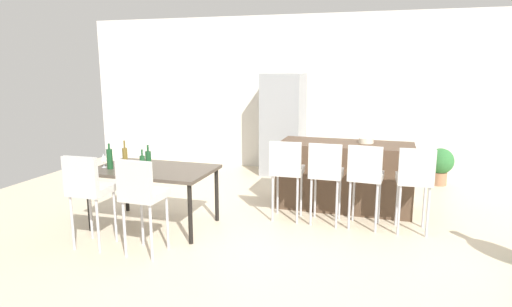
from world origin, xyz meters
TOP-DOWN VIEW (x-y plane):
  - ground_plane at (0.00, 0.00)m, footprint 10.00×10.00m
  - back_wall at (0.00, 3.20)m, footprint 10.00×0.12m
  - kitchen_island at (0.45, 1.11)m, footprint 1.83×0.78m
  - bar_chair_left at (-0.21, 0.33)m, footprint 0.42×0.42m
  - bar_chair_middle at (0.29, 0.33)m, footprint 0.40×0.40m
  - bar_chair_right at (0.77, 0.33)m, footprint 0.43×0.43m
  - bar_chair_far at (1.33, 0.33)m, footprint 0.42×0.42m
  - dining_table at (-1.73, -0.35)m, footprint 1.46×0.90m
  - dining_chair_near at (-2.06, -1.16)m, footprint 0.41×0.41m
  - dining_chair_far at (-1.41, -1.16)m, footprint 0.41×0.41m
  - wine_bottle_inner at (-1.79, -0.36)m, footprint 0.07×0.07m
  - wine_bottle_right at (-1.67, -0.69)m, footprint 0.06×0.06m
  - wine_bottle_end at (-2.22, -0.53)m, footprint 0.07×0.07m
  - wine_bottle_near at (-2.05, -0.46)m, footprint 0.06×0.06m
  - wine_glass_left at (-2.34, -0.49)m, footprint 0.07×0.07m
  - refrigerator at (-0.85, 2.76)m, footprint 0.72×0.68m
  - fruit_bowl at (0.71, 1.21)m, footprint 0.20×0.20m
  - potted_plant at (1.87, 2.75)m, footprint 0.43×0.43m

SIDE VIEW (x-z plane):
  - ground_plane at x=0.00m, z-range 0.00..0.00m
  - potted_plant at x=1.87m, z-range 0.06..0.68m
  - kitchen_island at x=0.45m, z-range 0.00..0.92m
  - dining_table at x=-1.73m, z-range 0.31..1.05m
  - bar_chair_left at x=-0.21m, z-range 0.17..1.22m
  - bar_chair_middle at x=0.29m, z-range 0.17..1.22m
  - bar_chair_right at x=0.77m, z-range 0.17..1.22m
  - bar_chair_far at x=1.33m, z-range 0.17..1.22m
  - dining_chair_near at x=-2.06m, z-range 0.17..1.22m
  - dining_chair_far at x=-1.41m, z-range 0.17..1.22m
  - wine_bottle_inner at x=-1.79m, z-range 0.71..1.00m
  - wine_bottle_right at x=-1.67m, z-range 0.71..1.01m
  - wine_glass_left at x=-2.34m, z-range 0.78..0.95m
  - wine_bottle_end at x=-2.22m, z-range 0.71..1.03m
  - wine_bottle_near at x=-2.05m, z-range 0.70..1.05m
  - refrigerator at x=-0.85m, z-range 0.00..1.84m
  - fruit_bowl at x=0.71m, z-range 0.92..0.99m
  - back_wall at x=0.00m, z-range 0.00..2.90m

